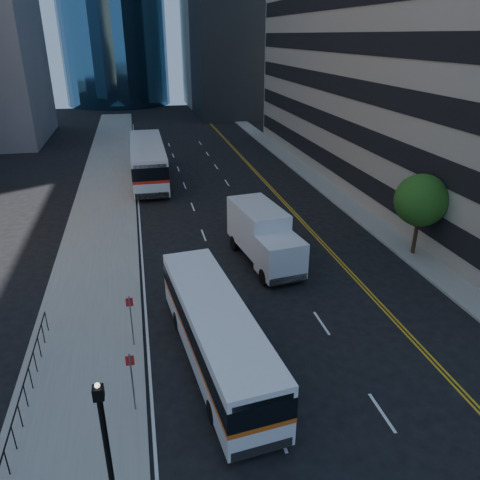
% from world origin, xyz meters
% --- Properties ---
extents(ground, '(160.00, 160.00, 0.00)m').
position_xyz_m(ground, '(0.00, 0.00, 0.00)').
color(ground, black).
rests_on(ground, ground).
extents(sidewalk_west, '(5.00, 90.00, 0.15)m').
position_xyz_m(sidewalk_west, '(-10.50, 25.00, 0.07)').
color(sidewalk_west, gray).
rests_on(sidewalk_west, ground).
extents(sidewalk_east, '(2.00, 90.00, 0.15)m').
position_xyz_m(sidewalk_east, '(9.00, 25.00, 0.07)').
color(sidewalk_east, gray).
rests_on(sidewalk_east, ground).
extents(street_tree, '(3.20, 3.20, 5.10)m').
position_xyz_m(street_tree, '(9.00, 8.00, 3.64)').
color(street_tree, '#332114').
rests_on(street_tree, sidewalk_east).
extents(lamp_post, '(0.28, 0.28, 4.56)m').
position_xyz_m(lamp_post, '(-9.00, -6.00, 2.72)').
color(lamp_post, black).
rests_on(lamp_post, sidewalk_west).
extents(bus_front, '(3.51, 11.01, 2.79)m').
position_xyz_m(bus_front, '(-4.97, 0.26, 1.52)').
color(bus_front, white).
rests_on(bus_front, ground).
extents(bus_rear, '(3.11, 13.77, 3.55)m').
position_xyz_m(bus_rear, '(-6.60, 28.50, 1.94)').
color(bus_rear, white).
rests_on(bus_rear, ground).
extents(box_truck, '(3.28, 7.18, 3.31)m').
position_xyz_m(box_truck, '(-0.53, 9.11, 1.75)').
color(box_truck, silver).
rests_on(box_truck, ground).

